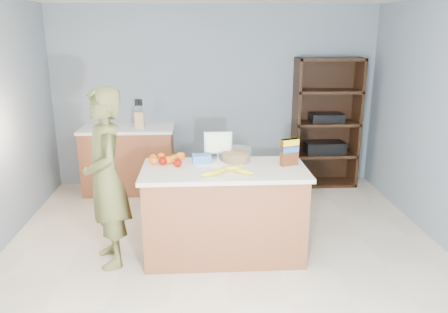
{
  "coord_description": "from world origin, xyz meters",
  "views": [
    {
      "loc": [
        -0.23,
        -3.62,
        2.15
      ],
      "look_at": [
        0.0,
        0.35,
        1.0
      ],
      "focal_mm": 35.0,
      "sensor_mm": 36.0,
      "label": 1
    }
  ],
  "objects": [
    {
      "name": "walls",
      "position": [
        0.0,
        0.0,
        1.65
      ],
      "size": [
        4.52,
        5.02,
        2.51
      ],
      "color": "slate",
      "rests_on": "ground"
    },
    {
      "name": "counter_peninsula",
      "position": [
        0.0,
        0.3,
        0.42
      ],
      "size": [
        1.56,
        0.76,
        0.9
      ],
      "color": "brown",
      "rests_on": "ground"
    },
    {
      "name": "person",
      "position": [
        -1.09,
        0.23,
        0.84
      ],
      "size": [
        0.59,
        0.71,
        1.68
      ],
      "primitive_type": "imported",
      "rotation": [
        0.0,
        0.0,
        -1.21
      ],
      "color": "brown",
      "rests_on": "ground"
    },
    {
      "name": "tv",
      "position": [
        -0.04,
        0.61,
        1.06
      ],
      "size": [
        0.28,
        0.12,
        0.28
      ],
      "color": "silver",
      "rests_on": "counter_peninsula"
    },
    {
      "name": "blue_carton",
      "position": [
        -0.21,
        0.49,
        0.94
      ],
      "size": [
        0.19,
        0.14,
        0.08
      ],
      "primitive_type": "cube",
      "rotation": [
        0.0,
        0.0,
        0.09
      ],
      "color": "blue",
      "rests_on": "counter_peninsula"
    },
    {
      "name": "bananas",
      "position": [
        0.01,
        0.13,
        0.92
      ],
      "size": [
        0.49,
        0.24,
        0.04
      ],
      "color": "yellow",
      "rests_on": "counter_peninsula"
    },
    {
      "name": "salad_bowl",
      "position": [
        0.13,
        0.52,
        0.96
      ],
      "size": [
        0.3,
        0.3,
        0.13
      ],
      "color": "#267219",
      "rests_on": "counter_peninsula"
    },
    {
      "name": "apples",
      "position": [
        -0.51,
        0.4,
        0.94
      ],
      "size": [
        0.23,
        0.15,
        0.08
      ],
      "color": "#900902",
      "rests_on": "counter_peninsula"
    },
    {
      "name": "envelopes",
      "position": [
        -0.04,
        0.43,
        0.9
      ],
      "size": [
        0.47,
        0.17,
        0.0
      ],
      "color": "white",
      "rests_on": "counter_peninsula"
    },
    {
      "name": "knife_block",
      "position": [
        -1.02,
        2.13,
        1.02
      ],
      "size": [
        0.12,
        0.1,
        0.31
      ],
      "color": "tan",
      "rests_on": "back_cabinet"
    },
    {
      "name": "back_cabinet",
      "position": [
        -1.2,
        2.2,
        0.45
      ],
      "size": [
        1.24,
        0.62,
        0.9
      ],
      "color": "brown",
      "rests_on": "ground"
    },
    {
      "name": "shelving_unit",
      "position": [
        1.55,
        2.35,
        0.86
      ],
      "size": [
        0.9,
        0.4,
        1.8
      ],
      "color": "black",
      "rests_on": "ground"
    },
    {
      "name": "oranges",
      "position": [
        -0.54,
        0.54,
        0.94
      ],
      "size": [
        0.35,
        0.24,
        0.08
      ],
      "color": "orange",
      "rests_on": "counter_peninsula"
    },
    {
      "name": "floor",
      "position": [
        0.0,
        0.0,
        0.0
      ],
      "size": [
        4.5,
        5.0,
        0.02
      ],
      "primitive_type": "cube",
      "color": "beige",
      "rests_on": "ground"
    },
    {
      "name": "cereal_box",
      "position": [
        0.63,
        0.36,
        1.05
      ],
      "size": [
        0.18,
        0.12,
        0.26
      ],
      "color": "#592B14",
      "rests_on": "counter_peninsula"
    }
  ]
}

